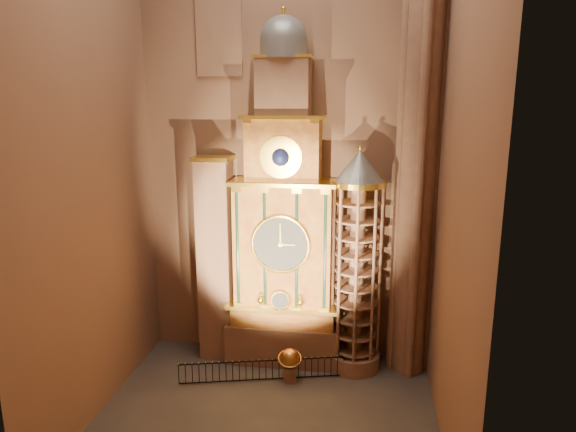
% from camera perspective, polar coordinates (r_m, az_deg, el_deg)
% --- Properties ---
extents(floor, '(14.00, 14.00, 0.00)m').
position_cam_1_polar(floor, '(22.78, -2.51, -21.41)').
color(floor, '#383330').
rests_on(floor, ground).
extents(wall_back, '(22.00, 0.00, 22.00)m').
position_cam_1_polar(wall_back, '(24.84, -0.11, 8.61)').
color(wall_back, '#8D634C').
rests_on(wall_back, floor).
extents(wall_left, '(0.00, 22.00, 22.00)m').
position_cam_1_polar(wall_left, '(21.44, -21.66, 7.07)').
color(wall_left, '#8D634C').
rests_on(wall_left, floor).
extents(wall_right, '(0.00, 22.00, 22.00)m').
position_cam_1_polar(wall_right, '(18.88, 18.64, 6.65)').
color(wall_right, '#8D634C').
rests_on(wall_right, floor).
extents(astronomical_clock, '(5.60, 2.41, 16.70)m').
position_cam_1_polar(astronomical_clock, '(24.52, -0.47, -1.69)').
color(astronomical_clock, '#8C634C').
rests_on(astronomical_clock, floor).
extents(portrait_tower, '(1.80, 1.60, 10.20)m').
position_cam_1_polar(portrait_tower, '(25.69, -7.99, -4.69)').
color(portrait_tower, '#8C634C').
rests_on(portrait_tower, floor).
extents(stair_turret, '(2.50, 2.50, 10.80)m').
position_cam_1_polar(stair_turret, '(24.39, 7.63, -5.34)').
color(stair_turret, '#8C634C').
rests_on(stair_turret, floor).
extents(gothic_pier, '(2.04, 2.04, 22.00)m').
position_cam_1_polar(gothic_pier, '(23.69, 14.41, 8.01)').
color(gothic_pier, '#8C634C').
rests_on(gothic_pier, floor).
extents(stained_glass_window, '(2.20, 0.14, 5.20)m').
position_cam_1_polar(stained_glass_window, '(25.65, -7.74, 20.95)').
color(stained_glass_window, navy).
rests_on(stained_glass_window, wall_back).
extents(celestial_globe, '(1.22, 1.17, 1.60)m').
position_cam_1_polar(celestial_globe, '(24.69, 0.20, -15.90)').
color(celestial_globe, '#8C634C').
rests_on(celestial_globe, floor).
extents(iron_railing, '(7.45, 1.92, 1.00)m').
position_cam_1_polar(iron_railing, '(24.89, -2.84, -16.75)').
color(iron_railing, black).
rests_on(iron_railing, floor).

